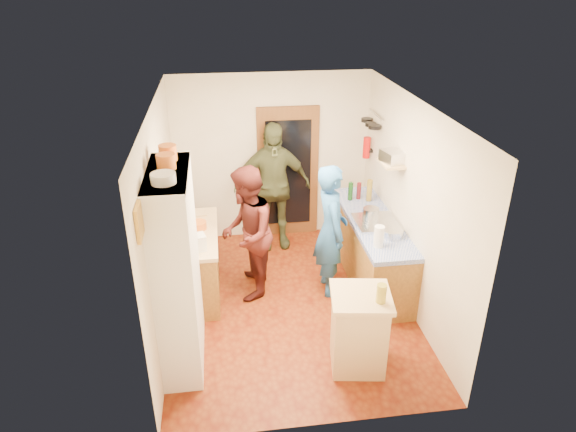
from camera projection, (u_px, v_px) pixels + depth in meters
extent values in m
cube|color=maroon|center=(290.00, 303.00, 6.70)|extent=(3.00, 4.00, 0.02)
cube|color=silver|center=(290.00, 104.00, 5.55)|extent=(3.00, 4.00, 0.02)
cube|color=beige|center=(272.00, 158.00, 7.92)|extent=(3.00, 0.02, 2.60)
cube|color=beige|center=(323.00, 315.00, 4.33)|extent=(3.00, 0.02, 2.60)
cube|color=beige|center=(161.00, 221.00, 5.94)|extent=(0.02, 4.00, 2.60)
cube|color=beige|center=(411.00, 206.00, 6.31)|extent=(0.02, 4.00, 2.60)
cube|color=brown|center=(288.00, 173.00, 8.02)|extent=(0.95, 0.06, 2.10)
cube|color=black|center=(288.00, 174.00, 7.99)|extent=(0.70, 0.02, 1.70)
cube|color=white|center=(177.00, 271.00, 5.34)|extent=(0.40, 1.20, 2.20)
cube|color=white|center=(166.00, 174.00, 4.87)|extent=(0.40, 1.14, 0.04)
cylinder|color=white|center=(163.00, 178.00, 4.58)|extent=(0.23, 0.23, 0.09)
cylinder|color=orange|center=(166.00, 161.00, 4.90)|extent=(0.18, 0.18, 0.15)
cylinder|color=orange|center=(168.00, 153.00, 5.11)|extent=(0.18, 0.18, 0.16)
cube|color=#A16C26|center=(195.00, 264.00, 6.76)|extent=(0.60, 1.40, 0.85)
cube|color=#DAB787|center=(192.00, 234.00, 6.56)|extent=(0.64, 1.44, 0.05)
cube|color=white|center=(194.00, 243.00, 6.09)|extent=(0.29, 0.23, 0.19)
cylinder|color=white|center=(187.00, 231.00, 6.37)|extent=(0.20, 0.20, 0.18)
cylinder|color=orange|center=(198.00, 225.00, 6.61)|extent=(0.26, 0.26, 0.10)
cube|color=#DAB787|center=(195.00, 214.00, 7.01)|extent=(0.34, 0.27, 0.02)
cube|color=#A16C26|center=(370.00, 250.00, 7.10)|extent=(0.60, 2.20, 0.84)
cube|color=#1936A9|center=(373.00, 221.00, 6.91)|extent=(0.62, 2.22, 0.06)
cube|color=silver|center=(376.00, 222.00, 6.75)|extent=(0.55, 0.58, 0.04)
cylinder|color=silver|center=(371.00, 213.00, 6.80)|extent=(0.21, 0.21, 0.14)
cylinder|color=#143F14|center=(350.00, 191.00, 7.40)|extent=(0.08, 0.08, 0.27)
cylinder|color=#591419|center=(359.00, 191.00, 7.44)|extent=(0.07, 0.07, 0.25)
cylinder|color=olive|center=(369.00, 190.00, 7.37)|extent=(0.09, 0.09, 0.32)
cylinder|color=white|center=(379.00, 236.00, 6.16)|extent=(0.13, 0.13, 0.27)
cylinder|color=silver|center=(393.00, 233.00, 6.42)|extent=(0.27, 0.27, 0.10)
cube|color=#DAB787|center=(359.00, 332.00, 5.48)|extent=(0.63, 0.63, 0.86)
cube|color=#DAB787|center=(361.00, 297.00, 5.28)|extent=(0.71, 0.71, 0.05)
cube|color=white|center=(356.00, 293.00, 5.33)|extent=(0.39, 0.33, 0.02)
cylinder|color=#AD9E2D|center=(381.00, 293.00, 5.12)|extent=(0.11, 0.11, 0.20)
cylinder|color=silver|center=(376.00, 114.00, 7.34)|extent=(0.02, 0.65, 0.02)
cylinder|color=black|center=(375.00, 127.00, 7.23)|extent=(0.18, 0.18, 0.05)
cylinder|color=black|center=(371.00, 124.00, 7.42)|extent=(0.16, 0.16, 0.05)
cylinder|color=black|center=(367.00, 120.00, 7.59)|extent=(0.17, 0.17, 0.05)
cube|color=#DAB787|center=(391.00, 163.00, 6.52)|extent=(0.26, 0.42, 0.03)
cube|color=silver|center=(392.00, 157.00, 6.48)|extent=(0.29, 0.34, 0.15)
cube|color=black|center=(370.00, 151.00, 7.76)|extent=(0.06, 0.10, 0.04)
cylinder|color=red|center=(367.00, 148.00, 7.73)|extent=(0.11, 0.11, 0.32)
cube|color=gold|center=(139.00, 222.00, 4.23)|extent=(0.03, 0.25, 0.30)
imported|color=#245799|center=(334.00, 231.00, 6.59)|extent=(0.45, 0.66, 1.78)
imported|color=#421613|center=(250.00, 232.00, 6.57)|extent=(0.79, 0.95, 1.78)
imported|color=#3C4126|center=(273.00, 186.00, 7.69)|extent=(1.18, 0.54, 1.97)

